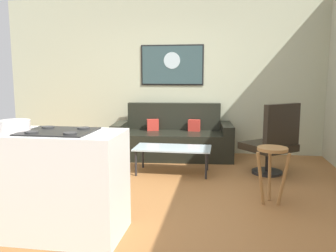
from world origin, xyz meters
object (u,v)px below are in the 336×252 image
at_px(coffee_table, 173,149).
at_px(armchair, 273,141).
at_px(bar_stool, 272,160).
at_px(wall_painting, 172,65).
at_px(mixing_bowl, 14,126).
at_px(couch, 173,140).

xyz_separation_m(coffee_table, armchair, (1.41, 0.12, 0.14)).
bearing_deg(armchair, bar_stool, -98.32).
distance_m(bar_stool, wall_painting, 3.04).
distance_m(coffee_table, armchair, 1.42).
distance_m(coffee_table, wall_painting, 1.89).
height_order(coffee_table, wall_painting, wall_painting).
relative_size(bar_stool, wall_painting, 0.56).
bearing_deg(mixing_bowl, coffee_table, 62.61).
distance_m(couch, bar_stool, 2.43).
relative_size(couch, bar_stool, 3.26).
xyz_separation_m(couch, wall_painting, (-0.08, 0.43, 1.29)).
xyz_separation_m(couch, bar_stool, (1.38, -1.99, 0.20)).
height_order(coffee_table, mixing_bowl, mixing_bowl).
xyz_separation_m(armchair, bar_stool, (-0.16, -1.13, 0.01)).
distance_m(armchair, wall_painting, 2.35).
distance_m(armchair, bar_stool, 1.14).
bearing_deg(couch, wall_painting, 100.72).
height_order(coffee_table, bar_stool, bar_stool).
bearing_deg(bar_stool, armchair, 81.68).
xyz_separation_m(bar_stool, wall_painting, (-1.46, 2.43, 1.09)).
bearing_deg(wall_painting, couch, -79.28).
bearing_deg(mixing_bowl, wall_painting, 76.08).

